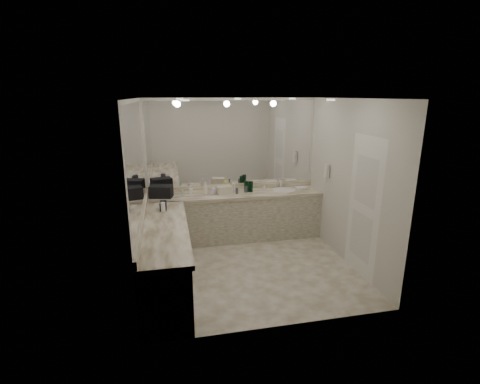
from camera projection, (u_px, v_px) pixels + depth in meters
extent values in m
plane|color=beige|center=(250.00, 267.00, 5.54)|extent=(3.20, 3.20, 0.00)
plane|color=white|center=(251.00, 98.00, 4.83)|extent=(3.20, 3.20, 0.00)
cube|color=beige|center=(232.00, 168.00, 6.60)|extent=(3.20, 0.02, 2.60)
cube|color=beige|center=(140.00, 195.00, 4.87)|extent=(0.02, 3.00, 2.60)
cube|color=beige|center=(349.00, 183.00, 5.50)|extent=(0.02, 3.00, 2.60)
cube|color=beige|center=(235.00, 217.00, 6.55)|extent=(3.20, 0.60, 0.84)
cube|color=beige|center=(235.00, 195.00, 6.42)|extent=(3.20, 0.64, 0.06)
cube|color=beige|center=(165.00, 259.00, 4.88)|extent=(0.60, 2.40, 0.84)
cube|color=beige|center=(164.00, 229.00, 4.76)|extent=(0.64, 2.42, 0.06)
cube|color=beige|center=(232.00, 186.00, 6.67)|extent=(3.20, 0.04, 0.10)
cube|color=beige|center=(143.00, 218.00, 4.96)|extent=(0.04, 3.00, 0.10)
cube|color=white|center=(232.00, 144.00, 6.46)|extent=(3.12, 0.01, 1.55)
cube|color=white|center=(138.00, 161.00, 4.74)|extent=(0.01, 2.92, 1.55)
cylinder|color=white|center=(284.00, 190.00, 6.61)|extent=(0.44, 0.44, 0.03)
cube|color=silver|center=(281.00, 184.00, 6.79)|extent=(0.24, 0.16, 0.14)
cube|color=white|center=(327.00, 171.00, 6.14)|extent=(0.06, 0.10, 0.24)
cube|color=white|center=(363.00, 208.00, 5.10)|extent=(0.02, 0.82, 2.10)
cube|color=black|center=(161.00, 191.00, 6.12)|extent=(0.43, 0.33, 0.22)
cube|color=black|center=(163.00, 206.00, 5.49)|extent=(0.11, 0.22, 0.12)
cube|color=beige|center=(224.00, 190.00, 6.32)|extent=(0.28, 0.20, 0.15)
cube|color=white|center=(302.00, 188.00, 6.68)|extent=(0.22, 0.15, 0.04)
cylinder|color=white|center=(163.00, 207.00, 5.35)|extent=(0.07, 0.07, 0.16)
imported|color=silver|center=(205.00, 188.00, 6.30)|extent=(0.09, 0.09, 0.22)
imported|color=silver|center=(213.00, 190.00, 6.32)|extent=(0.10, 0.10, 0.17)
imported|color=#E3E086|center=(229.00, 188.00, 6.44)|extent=(0.18, 0.18, 0.18)
cylinder|color=#0E4827|center=(246.00, 186.00, 6.52)|extent=(0.06, 0.06, 0.20)
cylinder|color=#0E4827|center=(251.00, 187.00, 6.46)|extent=(0.06, 0.06, 0.20)
cylinder|color=#0E4827|center=(249.00, 187.00, 6.48)|extent=(0.07, 0.07, 0.19)
cylinder|color=#0E4827|center=(248.00, 186.00, 6.54)|extent=(0.06, 0.06, 0.19)
cylinder|color=white|center=(191.00, 191.00, 6.33)|extent=(0.06, 0.06, 0.10)
cylinder|color=silver|center=(182.00, 193.00, 6.20)|extent=(0.04, 0.04, 0.12)
cylinder|color=white|center=(234.00, 187.00, 6.54)|extent=(0.05, 0.05, 0.14)
cylinder|color=silver|center=(218.00, 192.00, 6.31)|extent=(0.05, 0.05, 0.08)
cylinder|color=#F2D84C|center=(216.00, 192.00, 6.35)|extent=(0.04, 0.04, 0.08)
cylinder|color=#3F3F4C|center=(246.00, 189.00, 6.44)|extent=(0.06, 0.06, 0.12)
cylinder|color=silver|center=(264.00, 187.00, 6.62)|extent=(0.04, 0.04, 0.09)
cylinder|color=#3F3F4C|center=(237.00, 191.00, 6.35)|extent=(0.05, 0.05, 0.11)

